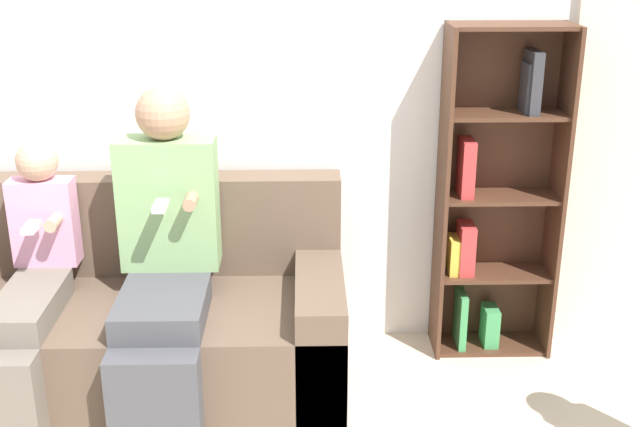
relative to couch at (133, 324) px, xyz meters
The scene contains 6 objects.
back_wall 1.14m from the couch, 52.26° to the left, with size 10.00×0.06×2.55m.
curtain_panel 2.40m from the couch, ahead, with size 0.59×0.04×2.34m.
couch is the anchor object (origin of this frame).
adult_seated 0.43m from the couch, 27.79° to the right, with size 0.40×0.75×1.29m.
child_seated 0.46m from the couch, 157.88° to the right, with size 0.27×0.76×1.06m.
bookshelf 1.68m from the couch, 10.88° to the left, with size 0.53×0.25×1.50m.
Camera 1 is at (0.39, -2.57, 1.90)m, focal length 45.00 mm.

